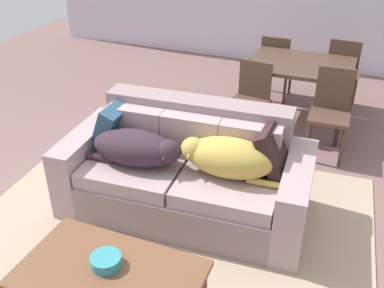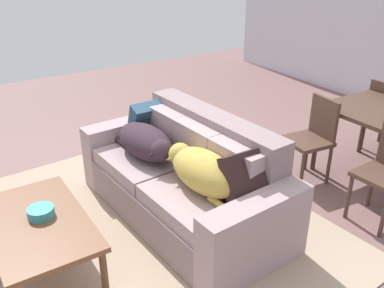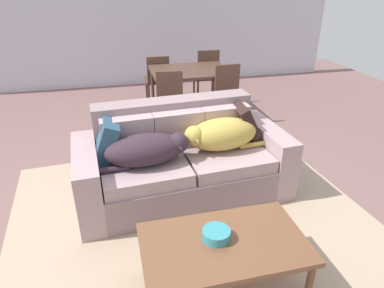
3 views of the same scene
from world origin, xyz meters
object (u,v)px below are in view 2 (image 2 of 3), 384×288
(coffee_table, at_px, (38,226))
(bowl_on_coffee_table, at_px, (41,212))
(dog_on_left_cushion, at_px, (146,142))
(couch, at_px, (186,180))
(throw_pillow_by_left_arm, at_px, (149,121))
(dining_chair_near_left, at_px, (313,135))
(dog_on_right_cushion, at_px, (202,170))
(throw_pillow_by_right_arm, at_px, (249,179))

(coffee_table, distance_m, bowl_on_coffee_table, 0.10)
(dog_on_left_cushion, distance_m, coffee_table, 1.17)
(couch, distance_m, throw_pillow_by_left_arm, 0.78)
(throw_pillow_by_left_arm, relative_size, dining_chair_near_left, 0.45)
(dog_on_left_cushion, bearing_deg, throw_pillow_by_left_arm, 145.66)
(dog_on_right_cushion, xyz_separation_m, throw_pillow_by_right_arm, (0.33, 0.19, 0.02))
(throw_pillow_by_left_arm, xyz_separation_m, coffee_table, (0.73, -1.30, -0.28))
(dog_on_left_cushion, xyz_separation_m, dog_on_right_cushion, (0.72, 0.11, 0.02))
(dog_on_left_cushion, height_order, bowl_on_coffee_table, dog_on_left_cushion)
(dog_on_left_cushion, bearing_deg, couch, 26.00)
(coffee_table, xyz_separation_m, bowl_on_coffee_table, (-0.04, 0.04, 0.08))
(dog_on_left_cushion, distance_m, bowl_on_coffee_table, 1.10)
(throw_pillow_by_right_arm, bearing_deg, bowl_on_coffee_table, -118.34)
(dog_on_right_cushion, height_order, throw_pillow_by_left_arm, throw_pillow_by_left_arm)
(dog_on_left_cushion, height_order, coffee_table, dog_on_left_cushion)
(throw_pillow_by_right_arm, relative_size, dining_chair_near_left, 0.47)
(bowl_on_coffee_table, relative_size, dining_chair_near_left, 0.22)
(couch, distance_m, throw_pillow_by_right_arm, 0.78)
(throw_pillow_by_right_arm, xyz_separation_m, dining_chair_near_left, (-0.55, 1.30, -0.18))
(couch, bearing_deg, throw_pillow_by_right_arm, 4.82)
(throw_pillow_by_left_arm, relative_size, coffee_table, 0.35)
(coffee_table, bearing_deg, throw_pillow_by_right_arm, 63.83)
(dog_on_left_cushion, height_order, dog_on_right_cushion, dog_on_right_cushion)
(couch, bearing_deg, dog_on_right_cushion, -16.86)
(bowl_on_coffee_table, bearing_deg, throw_pillow_by_left_arm, 118.80)
(throw_pillow_by_left_arm, bearing_deg, dining_chair_near_left, 58.35)
(couch, relative_size, dog_on_right_cushion, 2.43)
(dining_chair_near_left, bearing_deg, throw_pillow_by_left_arm, -114.76)
(coffee_table, xyz_separation_m, dining_chair_near_left, (0.13, 2.69, 0.11))
(dog_on_left_cushion, xyz_separation_m, dining_chair_near_left, (0.50, 1.61, -0.14))
(throw_pillow_by_right_arm, bearing_deg, throw_pillow_by_left_arm, -176.18)
(couch, xyz_separation_m, dining_chair_near_left, (0.15, 1.41, 0.15))
(dog_on_left_cushion, bearing_deg, dog_on_right_cushion, 5.23)
(dog_on_left_cushion, distance_m, dining_chair_near_left, 1.69)
(coffee_table, bearing_deg, couch, 90.89)
(couch, bearing_deg, bowl_on_coffee_table, -94.87)
(dog_on_right_cushion, relative_size, throw_pillow_by_left_arm, 2.21)
(throw_pillow_by_left_arm, xyz_separation_m, dining_chair_near_left, (0.86, 1.40, -0.17))
(throw_pillow_by_left_arm, distance_m, bowl_on_coffee_table, 1.44)
(dog_on_left_cushion, distance_m, throw_pillow_by_right_arm, 1.10)
(bowl_on_coffee_table, distance_m, dining_chair_near_left, 2.65)
(couch, height_order, dining_chair_near_left, couch)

